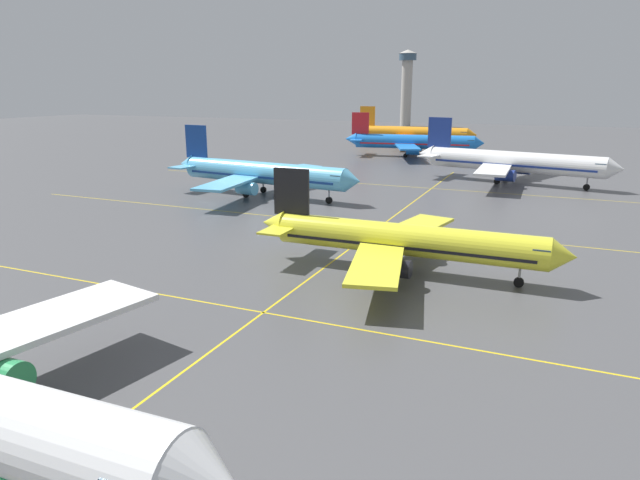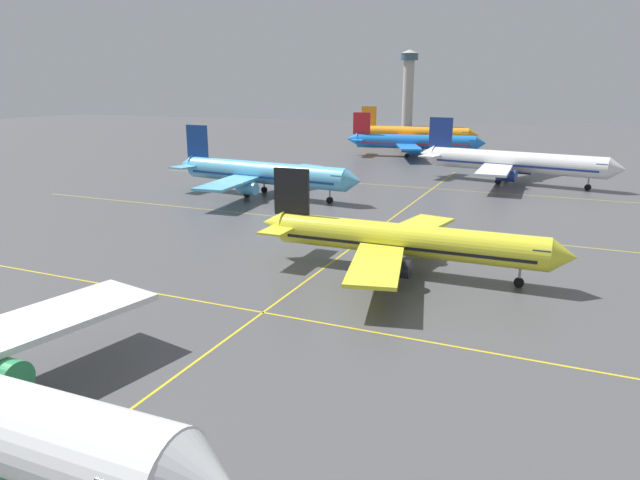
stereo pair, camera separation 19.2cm
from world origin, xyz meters
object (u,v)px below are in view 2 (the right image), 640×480
(airliner_third_row, at_px, (262,173))
(airliner_far_left_stand, at_px, (512,162))
(airliner_far_right_stand, at_px, (413,142))
(control_tower, at_px, (408,82))
(airliner_distant_taxiway, at_px, (414,133))
(airliner_second_row, at_px, (402,240))

(airliner_third_row, height_order, airliner_far_left_stand, airliner_far_left_stand)
(airliner_far_right_stand, xyz_separation_m, control_tower, (-34.67, 123.49, 17.06))
(airliner_far_right_stand, distance_m, airliner_distant_taxiway, 27.69)
(airliner_third_row, xyz_separation_m, airliner_far_left_stand, (38.65, 31.51, 0.21))
(airliner_far_left_stand, xyz_separation_m, airliner_distant_taxiway, (-35.60, 62.52, 0.04))
(airliner_far_left_stand, xyz_separation_m, airliner_far_right_stand, (-28.87, 35.67, -0.20))
(airliner_far_left_stand, distance_m, airliner_distant_taxiway, 71.95)
(airliner_far_left_stand, bearing_deg, airliner_far_right_stand, 128.99)
(airliner_second_row, xyz_separation_m, airliner_third_row, (-33.62, 31.09, 0.59))
(airliner_far_right_stand, bearing_deg, control_tower, 105.68)
(airliner_far_left_stand, height_order, airliner_distant_taxiway, airliner_distant_taxiway)
(airliner_distant_taxiway, bearing_deg, airliner_third_row, -91.86)
(airliner_second_row, distance_m, airliner_distant_taxiway, 128.80)
(airliner_distant_taxiway, bearing_deg, airliner_far_left_stand, -60.34)
(airliner_second_row, relative_size, airliner_third_row, 0.85)
(airliner_far_left_stand, xyz_separation_m, control_tower, (-63.54, 159.16, 16.85))
(airliner_far_left_stand, bearing_deg, airliner_second_row, -94.60)
(airliner_third_row, distance_m, airliner_far_right_stand, 67.88)
(airliner_second_row, distance_m, airliner_far_left_stand, 62.81)
(airliner_far_right_stand, height_order, control_tower, control_tower)
(airliner_third_row, distance_m, control_tower, 193.04)
(airliner_third_row, relative_size, airliner_far_right_stand, 1.00)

